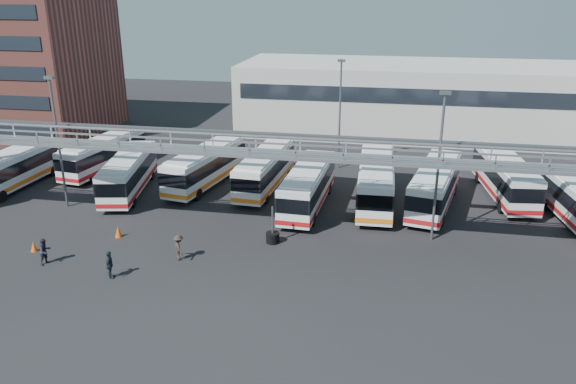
% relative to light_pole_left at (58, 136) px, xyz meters
% --- Properties ---
extents(ground, '(140.00, 140.00, 0.00)m').
position_rel_light_pole_left_xyz_m(ground, '(16.00, -8.00, -5.73)').
color(ground, black).
rests_on(ground, ground).
extents(gantry, '(51.40, 5.15, 7.10)m').
position_rel_light_pole_left_xyz_m(gantry, '(16.00, -2.13, -0.22)').
color(gantry, gray).
rests_on(gantry, ground).
extents(apartment_building, '(18.00, 15.00, 16.00)m').
position_rel_light_pole_left_xyz_m(apartment_building, '(-18.00, 22.00, 2.27)').
color(apartment_building, brown).
rests_on(apartment_building, ground).
extents(warehouse, '(42.00, 14.00, 8.00)m').
position_rel_light_pole_left_xyz_m(warehouse, '(28.00, 30.00, -1.73)').
color(warehouse, '#9E9E99').
rests_on(warehouse, ground).
extents(light_pole_left, '(0.70, 0.35, 10.21)m').
position_rel_light_pole_left_xyz_m(light_pole_left, '(0.00, 0.00, 0.00)').
color(light_pole_left, '#4C4F54').
rests_on(light_pole_left, ground).
extents(light_pole_mid, '(0.70, 0.35, 10.21)m').
position_rel_light_pole_left_xyz_m(light_pole_mid, '(28.00, -1.00, 0.00)').
color(light_pole_mid, '#4C4F54').
rests_on(light_pole_mid, ground).
extents(light_pole_back, '(0.70, 0.35, 10.21)m').
position_rel_light_pole_left_xyz_m(light_pole_back, '(20.00, 14.00, 0.00)').
color(light_pole_back, '#4C4F54').
rests_on(light_pole_back, ground).
extents(bus_0, '(2.86, 10.83, 3.26)m').
position_rel_light_pole_left_xyz_m(bus_0, '(-6.67, 3.34, -3.92)').
color(bus_0, silver).
rests_on(bus_0, ground).
extents(bus_1, '(3.86, 10.65, 3.16)m').
position_rel_light_pole_left_xyz_m(bus_1, '(-1.46, 8.85, -3.98)').
color(bus_1, silver).
rests_on(bus_1, ground).
extents(bus_2, '(4.50, 10.89, 3.22)m').
position_rel_light_pole_left_xyz_m(bus_2, '(3.47, 3.91, -3.94)').
color(bus_2, silver).
rests_on(bus_2, ground).
extents(bus_3, '(4.38, 11.13, 3.30)m').
position_rel_light_pole_left_xyz_m(bus_3, '(9.20, 6.88, -3.90)').
color(bus_3, silver).
rests_on(bus_3, ground).
extents(bus_4, '(3.12, 10.75, 3.22)m').
position_rel_light_pole_left_xyz_m(bus_4, '(14.45, 6.95, -3.94)').
color(bus_4, silver).
rests_on(bus_4, ground).
extents(bus_5, '(3.01, 10.92, 3.28)m').
position_rel_light_pole_left_xyz_m(bus_5, '(18.70, 3.38, -3.91)').
color(bus_5, silver).
rests_on(bus_5, ground).
extents(bus_6, '(2.96, 11.51, 3.48)m').
position_rel_light_pole_left_xyz_m(bus_6, '(23.86, 5.14, -3.80)').
color(bus_6, silver).
rests_on(bus_6, ground).
extents(bus_7, '(4.80, 11.38, 3.37)m').
position_rel_light_pole_left_xyz_m(bus_7, '(28.43, 5.22, -3.86)').
color(bus_7, silver).
rests_on(bus_7, ground).
extents(bus_8, '(3.85, 11.28, 3.36)m').
position_rel_light_pole_left_xyz_m(bus_8, '(34.16, 8.58, -3.87)').
color(bus_8, silver).
rests_on(bus_8, ground).
extents(pedestrian_b, '(0.88, 0.99, 1.70)m').
position_rel_light_pole_left_xyz_m(pedestrian_b, '(4.10, -9.16, -4.88)').
color(pedestrian_b, '#24202D').
rests_on(pedestrian_b, ground).
extents(pedestrian_c, '(1.16, 1.26, 1.70)m').
position_rel_light_pole_left_xyz_m(pedestrian_c, '(12.10, -7.10, -4.88)').
color(pedestrian_c, '#2E221F').
rests_on(pedestrian_c, ground).
extents(pedestrian_d, '(0.63, 1.08, 1.73)m').
position_rel_light_pole_left_xyz_m(pedestrian_d, '(8.94, -10.11, -4.86)').
color(pedestrian_d, '#19272E').
rests_on(pedestrian_d, ground).
extents(cone_left, '(0.45, 0.45, 0.70)m').
position_rel_light_pole_left_xyz_m(cone_left, '(2.26, -7.73, -5.38)').
color(cone_left, '#D64D0B').
rests_on(cone_left, ground).
extents(cone_right, '(0.53, 0.53, 0.77)m').
position_rel_light_pole_left_xyz_m(cone_right, '(6.67, -4.61, -5.34)').
color(cone_right, '#D64D0B').
rests_on(cone_right, ground).
extents(tire_stack, '(0.92, 0.92, 2.62)m').
position_rel_light_pole_left_xyz_m(tire_stack, '(17.38, -3.50, -5.29)').
color(tire_stack, black).
rests_on(tire_stack, ground).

